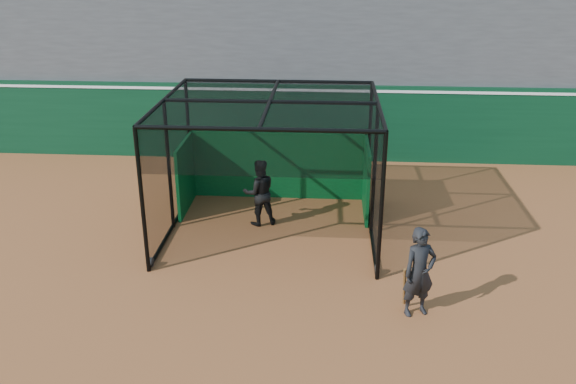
{
  "coord_description": "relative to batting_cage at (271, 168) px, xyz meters",
  "views": [
    {
      "loc": [
        1.92,
        -10.89,
        6.69
      ],
      "look_at": [
        1.04,
        2.0,
        1.4
      ],
      "focal_mm": 38.0,
      "sensor_mm": 36.0,
      "label": 1
    }
  ],
  "objects": [
    {
      "name": "ground",
      "position": [
        -0.55,
        -2.89,
        -1.64
      ],
      "size": [
        120.0,
        120.0,
        0.0
      ],
      "primitive_type": "plane",
      "color": "brown",
      "rests_on": "ground"
    },
    {
      "name": "batter",
      "position": [
        -0.33,
        0.34,
        -0.78
      ],
      "size": [
        1.0,
        0.89,
        1.73
      ],
      "primitive_type": "imported",
      "rotation": [
        0.0,
        0.0,
        3.47
      ],
      "color": "black",
      "rests_on": "ground"
    },
    {
      "name": "grandstand",
      "position": [
        -0.55,
        9.38,
        2.84
      ],
      "size": [
        50.0,
        7.85,
        8.95
      ],
      "color": "#4C4C4F",
      "rests_on": "ground"
    },
    {
      "name": "on_deck_player",
      "position": [
        3.16,
        -3.53,
        -0.74
      ],
      "size": [
        0.77,
        0.65,
        1.81
      ],
      "color": "black",
      "rests_on": "ground"
    },
    {
      "name": "batting_cage",
      "position": [
        0.0,
        0.0,
        0.0
      ],
      "size": [
        5.09,
        4.61,
        3.29
      ],
      "color": "black",
      "rests_on": "ground"
    },
    {
      "name": "outfield_wall",
      "position": [
        -0.55,
        5.61,
        -0.35
      ],
      "size": [
        50.0,
        0.5,
        2.5
      ],
      "color": "#09331B",
      "rests_on": "ground"
    }
  ]
}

